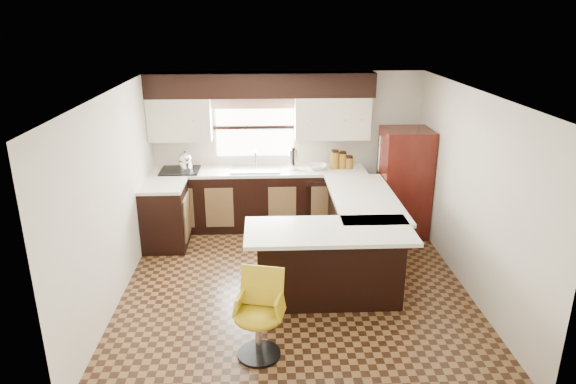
{
  "coord_description": "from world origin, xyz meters",
  "views": [
    {
      "loc": [
        -0.35,
        -5.68,
        3.23
      ],
      "look_at": [
        -0.06,
        0.45,
        1.08
      ],
      "focal_mm": 32.0,
      "sensor_mm": 36.0,
      "label": 1
    }
  ],
  "objects_px": {
    "refrigerator": "(404,183)",
    "bar_chair": "(258,317)",
    "peninsula_long": "(359,231)",
    "peninsula_return": "(329,265)"
  },
  "relations": [
    {
      "from": "peninsula_long",
      "to": "refrigerator",
      "type": "xyz_separation_m",
      "value": [
        0.83,
        0.93,
        0.37
      ]
    },
    {
      "from": "peninsula_long",
      "to": "peninsula_return",
      "type": "relative_size",
      "value": 1.18
    },
    {
      "from": "peninsula_long",
      "to": "refrigerator",
      "type": "height_order",
      "value": "refrigerator"
    },
    {
      "from": "peninsula_return",
      "to": "bar_chair",
      "type": "bearing_deg",
      "value": -128.4
    },
    {
      "from": "peninsula_return",
      "to": "bar_chair",
      "type": "distance_m",
      "value": 1.31
    },
    {
      "from": "peninsula_long",
      "to": "bar_chair",
      "type": "bearing_deg",
      "value": -123.77
    },
    {
      "from": "peninsula_long",
      "to": "bar_chair",
      "type": "distance_m",
      "value": 2.41
    },
    {
      "from": "refrigerator",
      "to": "bar_chair",
      "type": "relative_size",
      "value": 1.84
    },
    {
      "from": "bar_chair",
      "to": "peninsula_return",
      "type": "bearing_deg",
      "value": 65.31
    },
    {
      "from": "peninsula_long",
      "to": "refrigerator",
      "type": "distance_m",
      "value": 1.3
    }
  ]
}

